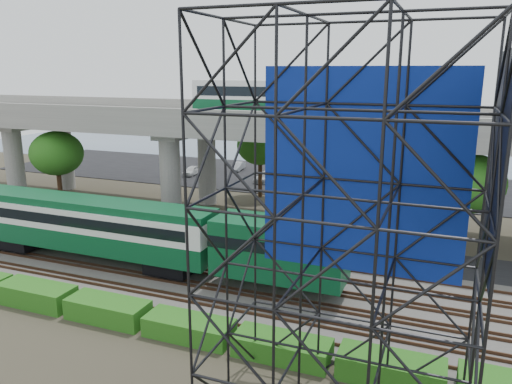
% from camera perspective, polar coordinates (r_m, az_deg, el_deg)
% --- Properties ---
extents(ground, '(140.00, 140.00, 0.00)m').
position_cam_1_polar(ground, '(30.51, -5.32, -12.05)').
color(ground, '#474233').
rests_on(ground, ground).
extents(ballast_bed, '(90.00, 12.00, 0.20)m').
position_cam_1_polar(ballast_bed, '(32.09, -3.69, -10.46)').
color(ballast_bed, slate).
rests_on(ballast_bed, ground).
extents(service_road, '(90.00, 5.00, 0.08)m').
position_cam_1_polar(service_road, '(39.41, 1.58, -5.82)').
color(service_road, black).
rests_on(service_road, ground).
extents(parking_lot, '(90.00, 18.00, 0.08)m').
position_cam_1_polar(parking_lot, '(61.20, 9.12, 1.15)').
color(parking_lot, black).
rests_on(parking_lot, ground).
extents(harbor_water, '(140.00, 40.00, 0.03)m').
position_cam_1_polar(harbor_water, '(82.47, 12.47, 4.24)').
color(harbor_water, '#41536B').
rests_on(harbor_water, ground).
extents(rail_tracks, '(90.00, 9.52, 0.16)m').
position_cam_1_polar(rail_tracks, '(32.02, -3.70, -10.17)').
color(rail_tracks, '#472D1E').
rests_on(rail_tracks, ballast_bed).
extents(commuter_train, '(29.30, 3.06, 4.30)m').
position_cam_1_polar(commuter_train, '(35.18, -15.97, -3.93)').
color(commuter_train, black).
rests_on(commuter_train, rail_tracks).
extents(overpass, '(80.00, 12.00, 12.40)m').
position_cam_1_polar(overpass, '(42.69, 3.93, 6.97)').
color(overpass, '#9E9B93').
rests_on(overpass, ground).
extents(scaffold_tower, '(9.36, 6.36, 15.00)m').
position_cam_1_polar(scaffold_tower, '(17.71, 10.03, -5.55)').
color(scaffold_tower, black).
rests_on(scaffold_tower, ground).
extents(hedge_strip, '(34.60, 1.80, 1.20)m').
position_cam_1_polar(hedge_strip, '(26.47, -7.66, -15.05)').
color(hedge_strip, '#1E5E15').
rests_on(hedge_strip, ground).
extents(trees, '(40.94, 16.94, 7.69)m').
position_cam_1_polar(trees, '(44.76, -1.52, 3.90)').
color(trees, '#382314').
rests_on(trees, ground).
extents(suv, '(5.78, 3.49, 1.50)m').
position_cam_1_polar(suv, '(42.07, -9.84, -3.60)').
color(suv, black).
rests_on(suv, service_road).
extents(parked_cars, '(35.92, 9.57, 1.28)m').
position_cam_1_polar(parked_cars, '(60.48, 9.45, 1.60)').
color(parked_cars, silver).
rests_on(parked_cars, parking_lot).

